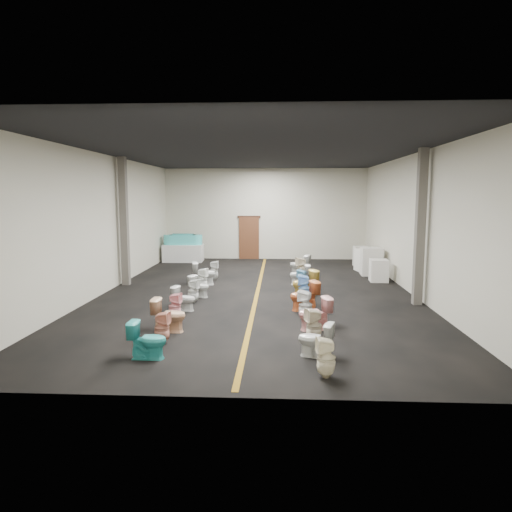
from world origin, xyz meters
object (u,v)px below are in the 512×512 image
Objects in this scene: toilet_right_0 at (326,358)px; toilet_right_9 at (300,275)px; toilet_right_10 at (301,269)px; toilet_left_9 at (214,271)px; toilet_right_8 at (302,280)px; toilet_right_7 at (305,283)px; toilet_right_2 at (314,326)px; toilet_left_2 at (169,315)px; toilet_right_4 at (306,305)px; bathtub at (183,240)px; toilet_left_7 at (202,279)px; toilet_left_1 at (162,328)px; appliance_crate_a at (379,271)px; toilet_right_3 at (315,314)px; toilet_right_5 at (304,296)px; appliance_crate_c at (367,260)px; display_table at (183,253)px; appliance_crate_d at (361,256)px; toilet_left_4 at (184,298)px; toilet_left_5 at (193,291)px; toilet_left_6 at (199,286)px; toilet_left_0 at (148,340)px; toilet_right_11 at (300,265)px; toilet_left_8 at (204,273)px; appliance_crate_b at (371,261)px; toilet_left_3 at (175,306)px; toilet_right_6 at (304,288)px; toilet_right_1 at (315,340)px.

toilet_right_9 is (-0.08, 8.43, -0.00)m from toilet_right_0.
toilet_right_9 is at bearing -20.24° from toilet_right_10.
toilet_right_8 is at bearing -116.95° from toilet_left_9.
toilet_right_7 is (-0.01, 6.57, 0.05)m from toilet_right_0.
toilet_right_2 is at bearing -156.32° from toilet_left_9.
toilet_right_0 is at bearing -21.36° from toilet_right_7.
toilet_right_4 is at bearing -68.73° from toilet_left_2.
bathtub is 2.25× the size of toilet_right_7.
toilet_left_1 is at bearing -167.02° from toilet_left_7.
appliance_crate_a reaches higher than toilet_left_1.
toilet_right_5 is at bearing 170.69° from toilet_right_3.
toilet_right_8 is (-2.91, -4.10, -0.11)m from appliance_crate_c.
appliance_crate_a is 1.01× the size of toilet_right_5.
toilet_right_4 is at bearing -62.52° from display_table.
toilet_left_2 is 3.38m from toilet_right_2.
toilet_right_2 is at bearing 22.97° from toilet_right_4.
appliance_crate_d reaches higher than toilet_left_9.
toilet_left_9 is 3.61m from toilet_right_8.
bathtub is 11.51m from toilet_right_4.
toilet_left_4 is 5.14m from toilet_right_9.
toilet_left_5 reaches higher than toilet_left_6.
bathtub is 5.37m from toilet_left_9.
appliance_crate_a is 1.10× the size of toilet_left_9.
toilet_right_9 is at bearing -21.81° from toilet_left_0.
toilet_right_4 reaches higher than toilet_left_9.
appliance_crate_d reaches higher than toilet_left_6.
toilet_right_11 reaches higher than toilet_right_2.
display_table is 2.64× the size of toilet_left_5.
toilet_left_2 is 0.96× the size of toilet_left_8.
appliance_crate_d reaches higher than toilet_left_1.
appliance_crate_b reaches higher than toilet_left_1.
toilet_right_10 is (3.51, 5.80, 0.08)m from toilet_left_3.
toilet_right_6 is at bearing -136.73° from toilet_left_9.
toilet_right_0 is 3.74m from toilet_right_4.
toilet_right_10 is (5.47, -4.54, -0.64)m from bathtub.
toilet_right_5 reaches higher than toilet_left_4.
appliance_crate_b is 3.66m from toilet_right_9.
toilet_right_4 is (-0.04, 2.71, 0.03)m from toilet_right_1.
toilet_right_6 is at bearing -25.15° from toilet_right_7.
bathtub is 8.47m from toilet_right_8.
toilet_left_5 is at bearing -141.37° from toilet_right_3.
toilet_right_0 is (-2.87, -10.59, -0.19)m from appliance_crate_b.
toilet_left_3 is at bearing -45.57° from toilet_right_10.
toilet_left_7 is at bearing -72.97° from display_table.
bathtub is at bearing 10.47° from toilet_left_0.
toilet_right_11 is (5.45, -3.55, 0.00)m from display_table.
appliance_crate_b is 1.64× the size of toilet_left_4.
toilet_right_6 is (5.38, -8.22, 0.00)m from display_table.
appliance_crate_c is at bearing 142.78° from toilet_right_2.
appliance_crate_a reaches higher than toilet_right_9.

